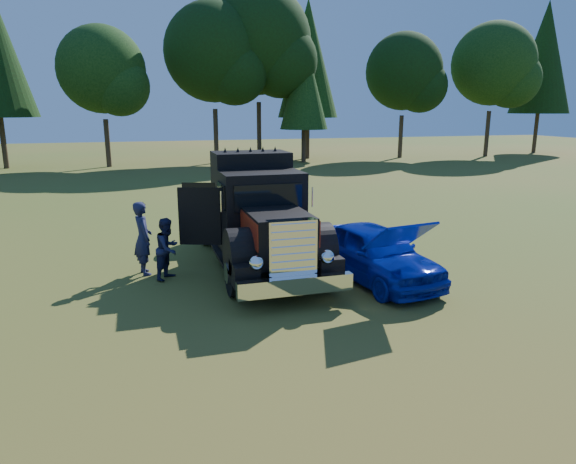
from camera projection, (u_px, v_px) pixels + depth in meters
The scene contains 6 objects.
ground at pixel (245, 303), 11.25m from camera, with size 120.00×120.00×0.00m, color #315B1A.
treeline at pixel (149, 53), 35.24m from camera, with size 72.10×24.55×13.84m.
diamond_t_truck at pixel (258, 220), 13.64m from camera, with size 3.33×7.16×3.00m.
hotrod_coupe at pixel (375, 253), 12.60m from camera, with size 2.29×4.40×1.89m.
spectator_near at pixel (143, 238), 13.04m from camera, with size 0.69×0.45×1.89m, color #1D2F44.
spectator_far at pixel (168, 248), 12.72m from camera, with size 0.75×0.59×1.55m, color #1F2C4A.
Camera 1 is at (-2.08, -10.41, 4.15)m, focal length 32.00 mm.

